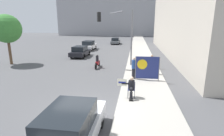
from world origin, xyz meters
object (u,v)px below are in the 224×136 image
Objects in this scene: car_on_road_nearest at (80,52)px; street_tree_near_curb at (7,29)px; parked_car_curbside at (70,129)px; seated_protester at (131,87)px; protest_banner at (147,68)px; car_on_road_distant at (116,41)px; jogger_on_sidewalk at (134,68)px; motorcycle_on_road at (97,62)px; car_on_road_midblock at (89,45)px; traffic_light_pole at (120,28)px; pedestrian_behind at (152,64)px.

street_tree_near_curb reaches higher than car_on_road_nearest.
parked_car_curbside is at bearing -73.25° from car_on_road_nearest.
protest_banner is (1.07, 3.46, 0.28)m from seated_protester.
car_on_road_distant is 0.81× the size of street_tree_near_curb.
street_tree_near_curb reaches higher than seated_protester.
car_on_road_distant is at bearing 103.85° from seated_protester.
jogger_on_sidewalk is 0.81× the size of motorcycle_on_road.
seated_protester is 3.68m from jogger_on_sidewalk.
protest_banner is 12.64m from car_on_road_nearest.
car_on_road_midblock reaches higher than car_on_road_distant.
jogger_on_sidewalk is 5.26m from traffic_light_pole.
traffic_light_pole reaches higher than street_tree_near_curb.
car_on_road_midblock is at bearing 117.10° from seated_protester.
protest_banner is 18.42m from car_on_road_midblock.
car_on_road_nearest is (-7.15, 13.05, -0.11)m from seated_protester.
seated_protester reaches higher than motorcycle_on_road.
parked_car_curbside is 0.96× the size of car_on_road_midblock.
car_on_road_nearest reaches higher than seated_protester.
protest_banner is at bearing -61.35° from car_on_road_midblock.
pedestrian_behind is 0.78× the size of motorcycle_on_road.
pedestrian_behind is at bearing -22.56° from motorcycle_on_road.
street_tree_near_curb is at bearing -114.68° from car_on_road_midblock.
car_on_road_midblock is at bearing 118.28° from traffic_light_pole.
parked_car_curbside is 33.79m from car_on_road_distant.
pedestrian_behind is 4.88m from traffic_light_pole.
traffic_light_pole is at bearing -33.13° from jogger_on_sidewalk.
motorcycle_on_road is at bearing 97.94° from parked_car_curbside.
car_on_road_distant is at bearing -43.43° from jogger_on_sidewalk.
parked_car_curbside is 1.00× the size of car_on_road_distant.
pedestrian_behind is at bearing -40.69° from traffic_light_pole.
seated_protester is at bearing -30.14° from street_tree_near_curb.
protest_banner reaches higher than parked_car_curbside.
traffic_light_pole reaches higher than car_on_road_midblock.
car_on_road_midblock is 13.47m from street_tree_near_curb.
pedestrian_behind is 0.90× the size of protest_banner.
car_on_road_nearest is (-5.74, 5.24, -3.17)m from traffic_light_pole.
car_on_road_midblock reaches higher than seated_protester.
seated_protester is 21.10m from car_on_road_midblock.
car_on_road_distant is (-5.38, 25.97, -0.41)m from protest_banner.
car_on_road_midblock is 1.04× the size of car_on_road_distant.
pedestrian_behind is at bearing -41.81° from car_on_road_nearest.
protest_banner is at bearing -78.29° from car_on_road_distant.
pedestrian_behind is 0.36× the size of car_on_road_midblock.
car_on_road_midblock reaches higher than parked_car_curbside.
car_on_road_midblock is at bearing 108.95° from motorcycle_on_road.
parked_car_curbside is 2.09× the size of motorcycle_on_road.
street_tree_near_curb reaches higher than pedestrian_behind.
car_on_road_nearest is at bearing 124.23° from seated_protester.
pedestrian_behind is 0.38× the size of parked_car_curbside.
street_tree_near_curb is (-13.25, 7.69, 2.94)m from seated_protester.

